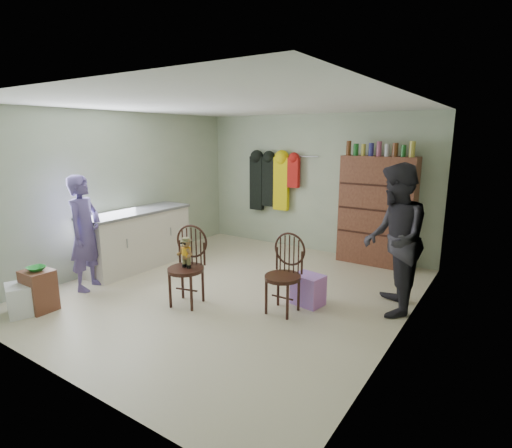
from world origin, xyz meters
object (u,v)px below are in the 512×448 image
Objects in this scene: chair_front at (188,260)px; dresser at (377,210)px; chair_far at (285,270)px; counter at (138,238)px.

dresser is (1.48, 2.95, 0.34)m from chair_front.
chair_far is at bearing -97.71° from dresser.
dresser is at bearing 80.69° from chair_far.
counter is 1.84m from chair_front.
chair_far is (2.87, -0.17, 0.05)m from counter.
chair_front reaches higher than counter.
counter is 2.87m from chair_far.
counter is 0.91× the size of dresser.
chair_far is 2.52m from dresser.
chair_front is 1.24m from chair_far.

